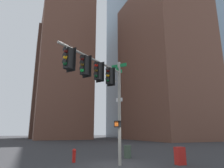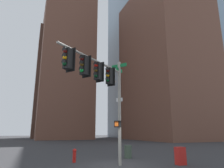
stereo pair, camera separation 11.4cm
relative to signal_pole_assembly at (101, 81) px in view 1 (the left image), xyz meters
The scene contains 9 objects.
ground_plane 5.18m from the signal_pole_assembly, 129.66° to the left, with size 200.00×200.00×0.00m, color #2D2D30.
signal_pole_assembly is the anchor object (origin of this frame).
fire_hydrant 5.55m from the signal_pole_assembly, behind, with size 0.34×0.26×0.87m.
litter_bin 6.96m from the signal_pole_assembly, 137.76° to the left, with size 0.56×0.56×0.95m, color #384738.
newspaper_box 6.76m from the signal_pole_assembly, 90.02° to the left, with size 0.44×0.56×1.05m, color red.
building_brick_nearside 44.81m from the signal_pole_assembly, 137.64° to the left, with size 23.03×16.12×39.61m, color brown.
building_brick_midblock 53.19m from the signal_pole_assembly, behind, with size 22.31×14.25×41.23m, color brown.
building_glass_tower 66.57m from the signal_pole_assembly, 138.69° to the left, with size 30.49×31.97×70.21m, color #7A99B2.
building_brick_farside 59.22m from the signal_pole_assembly, behind, with size 16.10×15.78×34.73m, color #4C3328.
Camera 1 is at (11.70, -5.16, 1.98)m, focal length 32.12 mm.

